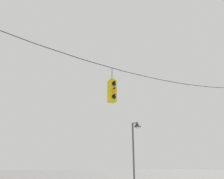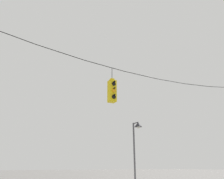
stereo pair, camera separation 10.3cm
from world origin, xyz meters
The scene contains 3 objects.
span_wire centered at (0.00, -0.18, 6.44)m, with size 15.48×0.03×0.65m.
traffic_light_near_right_pole centered at (-1.79, -0.18, 5.04)m, with size 0.34×0.58×1.78m.
street_lamp centered at (2.35, 3.81, 3.59)m, with size 0.54×0.93×4.57m.
Camera 2 is at (-6.56, -8.97, 1.58)m, focal length 35.00 mm.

